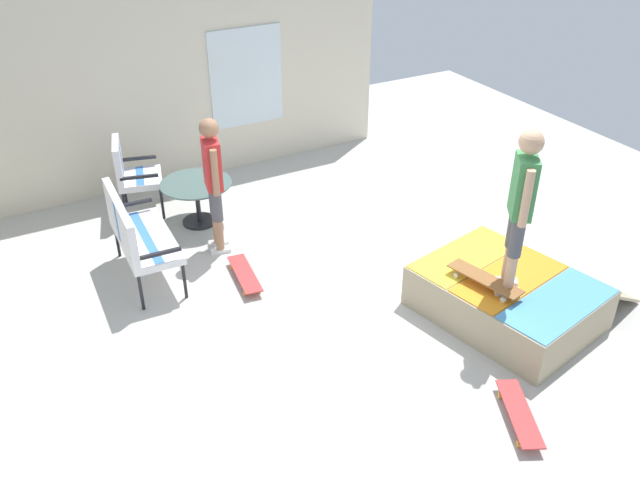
{
  "coord_description": "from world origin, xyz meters",
  "views": [
    {
      "loc": [
        -5.04,
        3.17,
        4.33
      ],
      "look_at": [
        0.2,
        0.31,
        0.7
      ],
      "focal_mm": 37.67,
      "sensor_mm": 36.0,
      "label": 1
    }
  ],
  "objects_px": {
    "skate_ramp": "(508,296)",
    "patio_bench": "(134,231)",
    "skateboard_on_ramp": "(485,279)",
    "patio_chair_near_house": "(130,170)",
    "patio_table": "(197,194)",
    "person_watching": "(213,176)",
    "person_skater": "(521,202)",
    "skateboard_spare": "(519,413)",
    "skateboard_by_bench": "(245,274)"
  },
  "relations": [
    {
      "from": "patio_chair_near_house",
      "to": "person_skater",
      "type": "height_order",
      "value": "person_skater"
    },
    {
      "from": "patio_chair_near_house",
      "to": "person_skater",
      "type": "relative_size",
      "value": 0.61
    },
    {
      "from": "patio_chair_near_house",
      "to": "skateboard_by_bench",
      "type": "relative_size",
      "value": 1.25
    },
    {
      "from": "skate_ramp",
      "to": "person_skater",
      "type": "distance_m",
      "value": 1.23
    },
    {
      "from": "person_watching",
      "to": "skate_ramp",
      "type": "bearing_deg",
      "value": -141.05
    },
    {
      "from": "skate_ramp",
      "to": "skateboard_on_ramp",
      "type": "xyz_separation_m",
      "value": [
        0.01,
        0.36,
        0.32
      ]
    },
    {
      "from": "skateboard_spare",
      "to": "patio_table",
      "type": "bearing_deg",
      "value": 14.85
    },
    {
      "from": "skateboard_by_bench",
      "to": "skateboard_spare",
      "type": "xyz_separation_m",
      "value": [
        -3.08,
        -1.23,
        0.0
      ]
    },
    {
      "from": "skate_ramp",
      "to": "patio_bench",
      "type": "bearing_deg",
      "value": 51.81
    },
    {
      "from": "patio_table",
      "to": "skateboard_by_bench",
      "type": "distance_m",
      "value": 1.54
    },
    {
      "from": "skate_ramp",
      "to": "person_watching",
      "type": "relative_size",
      "value": 1.35
    },
    {
      "from": "skateboard_spare",
      "to": "patio_bench",
      "type": "bearing_deg",
      "value": 31.25
    },
    {
      "from": "patio_bench",
      "to": "person_skater",
      "type": "xyz_separation_m",
      "value": [
        -2.62,
        -2.97,
        0.83
      ]
    },
    {
      "from": "person_skater",
      "to": "skateboard_on_ramp",
      "type": "height_order",
      "value": "person_skater"
    },
    {
      "from": "skate_ramp",
      "to": "skateboard_on_ramp",
      "type": "relative_size",
      "value": 2.73
    },
    {
      "from": "patio_bench",
      "to": "patio_table",
      "type": "height_order",
      "value": "patio_bench"
    },
    {
      "from": "patio_table",
      "to": "skateboard_on_ramp",
      "type": "distance_m",
      "value": 3.83
    },
    {
      "from": "patio_chair_near_house",
      "to": "skateboard_on_ramp",
      "type": "bearing_deg",
      "value": -148.98
    },
    {
      "from": "patio_bench",
      "to": "person_watching",
      "type": "distance_m",
      "value": 1.09
    },
    {
      "from": "patio_table",
      "to": "person_watching",
      "type": "distance_m",
      "value": 0.92
    },
    {
      "from": "patio_table",
      "to": "person_watching",
      "type": "relative_size",
      "value": 0.54
    },
    {
      "from": "person_skater",
      "to": "skateboard_by_bench",
      "type": "xyz_separation_m",
      "value": [
        2.02,
        1.96,
        -1.36
      ]
    },
    {
      "from": "skateboard_spare",
      "to": "skateboard_on_ramp",
      "type": "height_order",
      "value": "skateboard_on_ramp"
    },
    {
      "from": "patio_chair_near_house",
      "to": "person_watching",
      "type": "relative_size",
      "value": 0.61
    },
    {
      "from": "person_watching",
      "to": "person_skater",
      "type": "height_order",
      "value": "person_skater"
    },
    {
      "from": "skateboard_by_bench",
      "to": "skateboard_on_ramp",
      "type": "xyz_separation_m",
      "value": [
        -1.88,
        -1.79,
        0.48
      ]
    },
    {
      "from": "skate_ramp",
      "to": "person_watching",
      "type": "bearing_deg",
      "value": 38.95
    },
    {
      "from": "patio_chair_near_house",
      "to": "skate_ramp",
      "type": "bearing_deg",
      "value": -145.44
    },
    {
      "from": "patio_table",
      "to": "skateboard_by_bench",
      "type": "relative_size",
      "value": 1.1
    },
    {
      "from": "skate_ramp",
      "to": "person_skater",
      "type": "bearing_deg",
      "value": 123.47
    },
    {
      "from": "person_skater",
      "to": "skateboard_on_ramp",
      "type": "relative_size",
      "value": 2.03
    },
    {
      "from": "patio_table",
      "to": "skateboard_by_bench",
      "type": "height_order",
      "value": "patio_table"
    },
    {
      "from": "skateboard_spare",
      "to": "skate_ramp",
      "type": "bearing_deg",
      "value": -37.82
    },
    {
      "from": "patio_bench",
      "to": "skateboard_by_bench",
      "type": "distance_m",
      "value": 1.29
    },
    {
      "from": "patio_bench",
      "to": "patio_chair_near_house",
      "type": "relative_size",
      "value": 1.25
    },
    {
      "from": "patio_bench",
      "to": "person_skater",
      "type": "bearing_deg",
      "value": -131.41
    },
    {
      "from": "skateboard_by_bench",
      "to": "patio_bench",
      "type": "bearing_deg",
      "value": 59.15
    },
    {
      "from": "patio_table",
      "to": "skateboard_spare",
      "type": "height_order",
      "value": "patio_table"
    },
    {
      "from": "patio_table",
      "to": "skateboard_on_ramp",
      "type": "relative_size",
      "value": 1.09
    },
    {
      "from": "patio_bench",
      "to": "patio_chair_near_house",
      "type": "bearing_deg",
      "value": -13.33
    },
    {
      "from": "skateboard_spare",
      "to": "skateboard_on_ramp",
      "type": "distance_m",
      "value": 1.41
    },
    {
      "from": "patio_bench",
      "to": "patio_chair_near_house",
      "type": "xyz_separation_m",
      "value": [
        1.57,
        -0.37,
        -0.0
      ]
    },
    {
      "from": "skateboard_spare",
      "to": "skateboard_on_ramp",
      "type": "bearing_deg",
      "value": -25.31
    },
    {
      "from": "skate_ramp",
      "to": "patio_chair_near_house",
      "type": "height_order",
      "value": "patio_chair_near_house"
    },
    {
      "from": "person_skater",
      "to": "skateboard_spare",
      "type": "xyz_separation_m",
      "value": [
        -1.07,
        0.73,
        -1.36
      ]
    },
    {
      "from": "skateboard_spare",
      "to": "skateboard_on_ramp",
      "type": "relative_size",
      "value": 0.98
    },
    {
      "from": "person_skater",
      "to": "skateboard_spare",
      "type": "bearing_deg",
      "value": 145.5
    },
    {
      "from": "skateboard_spare",
      "to": "person_watching",
      "type": "bearing_deg",
      "value": 17.61
    },
    {
      "from": "skateboard_by_bench",
      "to": "skateboard_spare",
      "type": "height_order",
      "value": "same"
    },
    {
      "from": "patio_table",
      "to": "skateboard_spare",
      "type": "bearing_deg",
      "value": -165.15
    }
  ]
}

